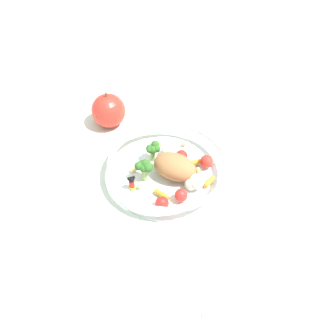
{
  "coord_description": "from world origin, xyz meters",
  "views": [
    {
      "loc": [
        -0.48,
        0.18,
        0.6
      ],
      "look_at": [
        0.01,
        -0.01,
        0.02
      ],
      "focal_mm": 38.95,
      "sensor_mm": 36.0,
      "label": 1
    }
  ],
  "objects": [
    {
      "name": "loose_apple",
      "position": [
        0.22,
        0.06,
        0.04
      ],
      "size": [
        0.08,
        0.08,
        0.09
      ],
      "color": "red",
      "rests_on": "ground_plane"
    },
    {
      "name": "folded_napkin",
      "position": [
        -0.26,
        -0.05,
        0.0
      ],
      "size": [
        0.19,
        0.19,
        0.01
      ],
      "primitive_type": "cube",
      "rotation": [
        0.0,
        0.0,
        -0.37
      ],
      "color": "silver",
      "rests_on": "ground_plane"
    },
    {
      "name": "ground_plane",
      "position": [
        0.0,
        0.0,
        0.0
      ],
      "size": [
        2.4,
        2.4,
        0.0
      ],
      "primitive_type": "plane",
      "color": "silver"
    },
    {
      "name": "food_container",
      "position": [
        0.01,
        -0.01,
        0.03
      ],
      "size": [
        0.26,
        0.26,
        0.06
      ],
      "color": "white",
      "rests_on": "ground_plane"
    }
  ]
}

